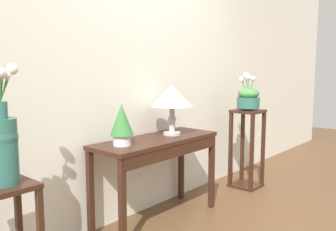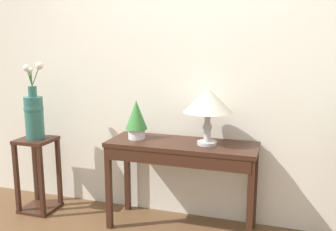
# 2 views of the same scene
# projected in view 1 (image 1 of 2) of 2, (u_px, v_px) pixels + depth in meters

# --- Properties ---
(back_wall_with_art) EXTENTS (9.00, 0.10, 2.80)m
(back_wall_with_art) POSITION_uv_depth(u_px,v_px,m) (135.00, 62.00, 3.32)
(back_wall_with_art) COLOR silver
(back_wall_with_art) RESTS_ON ground
(console_table) EXTENTS (1.21, 0.44, 0.75)m
(console_table) POSITION_uv_depth(u_px,v_px,m) (159.00, 150.00, 3.16)
(console_table) COLOR #381E14
(console_table) RESTS_ON ground
(table_lamp) EXTENTS (0.38, 0.38, 0.45)m
(table_lamp) POSITION_uv_depth(u_px,v_px,m) (172.00, 97.00, 3.27)
(table_lamp) COLOR #B7B7BC
(table_lamp) RESTS_ON console_table
(potted_plant_on_console) EXTENTS (0.18, 0.18, 0.33)m
(potted_plant_on_console) POSITION_uv_depth(u_px,v_px,m) (122.00, 123.00, 2.84)
(potted_plant_on_console) COLOR silver
(potted_plant_on_console) RESTS_ON console_table
(flower_vase_tall_left) EXTENTS (0.20, 0.17, 0.69)m
(flower_vase_tall_left) POSITION_uv_depth(u_px,v_px,m) (3.00, 143.00, 2.07)
(flower_vase_tall_left) COLOR #2D665B
(flower_vase_tall_left) RESTS_ON pedestal_stand_left
(pedestal_stand_right) EXTENTS (0.31, 0.31, 0.88)m
(pedestal_stand_right) POSITION_uv_depth(u_px,v_px,m) (247.00, 149.00, 4.13)
(pedestal_stand_right) COLOR #381E14
(pedestal_stand_right) RESTS_ON ground
(planter_bowl_wide_right) EXTENTS (0.25, 0.25, 0.41)m
(planter_bowl_wide_right) POSITION_uv_depth(u_px,v_px,m) (248.00, 97.00, 4.05)
(planter_bowl_wide_right) COLOR #2D665B
(planter_bowl_wide_right) RESTS_ON pedestal_stand_right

